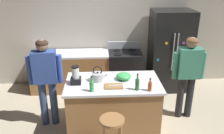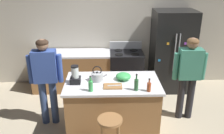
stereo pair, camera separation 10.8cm
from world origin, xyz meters
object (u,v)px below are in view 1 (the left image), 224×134
at_px(mixing_bowl, 124,76).
at_px(cutting_board, 114,86).
at_px(person_by_island_left, 46,75).
at_px(bar_stool, 112,128).
at_px(stove_range, 125,70).
at_px(person_by_sink_right, 188,71).
at_px(refrigerator, 170,51).
at_px(bottle_olive_oil, 137,84).
at_px(bottle_cooking_sauce, 150,86).
at_px(kitchen_island, 113,105).
at_px(blender_appliance, 76,76).
at_px(bottle_soda, 92,86).
at_px(tea_kettle, 98,77).
at_px(chef_knife, 115,85).

bearing_deg(mixing_bowl, cutting_board, -124.15).
height_order(person_by_island_left, bar_stool, person_by_island_left).
height_order(stove_range, person_by_sink_right, person_by_sink_right).
bearing_deg(person_by_island_left, refrigerator, 27.41).
relative_size(person_by_island_left, person_by_sink_right, 1.02).
bearing_deg(bottle_olive_oil, refrigerator, 60.05).
bearing_deg(mixing_bowl, refrigerator, 49.22).
distance_m(person_by_sink_right, bottle_cooking_sauce, 1.04).
relative_size(kitchen_island, blender_appliance, 5.13).
height_order(bottle_soda, tea_kettle, tea_kettle).
height_order(person_by_island_left, blender_appliance, person_by_island_left).
bearing_deg(bar_stool, person_by_island_left, 139.48).
xyz_separation_m(bottle_cooking_sauce, mixing_bowl, (-0.36, 0.44, -0.02)).
distance_m(person_by_sink_right, bottle_olive_oil, 1.18).
height_order(mixing_bowl, cutting_board, mixing_bowl).
bearing_deg(bottle_cooking_sauce, chef_knife, 162.90).
bearing_deg(stove_range, cutting_board, -102.05).
relative_size(refrigerator, person_by_sink_right, 1.17).
relative_size(kitchen_island, bottle_olive_oil, 5.80).
height_order(person_by_island_left, bottle_cooking_sauce, person_by_island_left).
bearing_deg(refrigerator, tea_kettle, -139.02).
distance_m(mixing_bowl, chef_knife, 0.32).
bearing_deg(bottle_olive_oil, bar_stool, -132.47).
xyz_separation_m(refrigerator, mixing_bowl, (-1.21, -1.40, 0.04)).
xyz_separation_m(refrigerator, chef_knife, (-1.37, -1.68, 0.00)).
bearing_deg(bottle_olive_oil, blender_appliance, 163.97).
distance_m(kitchen_island, bottle_olive_oil, 0.73).
xyz_separation_m(person_by_sink_right, chef_knife, (-1.36, -0.45, -0.03)).
distance_m(stove_range, tea_kettle, 1.67).
height_order(person_by_sink_right, bar_stool, person_by_sink_right).
height_order(refrigerator, tea_kettle, refrigerator).
bearing_deg(refrigerator, stove_range, 178.62).
relative_size(person_by_sink_right, blender_appliance, 5.10).
relative_size(bottle_olive_oil, bottle_soda, 1.08).
height_order(bottle_cooking_sauce, chef_knife, bottle_cooking_sauce).
relative_size(blender_appliance, bottle_soda, 1.22).
bearing_deg(person_by_sink_right, bottle_cooking_sauce, -143.55).
distance_m(stove_range, mixing_bowl, 1.52).
bearing_deg(person_by_island_left, kitchen_island, -8.72).
distance_m(person_by_island_left, bottle_cooking_sauce, 1.78).
height_order(blender_appliance, bottle_olive_oil, blender_appliance).
bearing_deg(blender_appliance, bottle_cooking_sauce, -15.29).
height_order(stove_range, person_by_island_left, person_by_island_left).
height_order(person_by_island_left, bottle_olive_oil, person_by_island_left).
bearing_deg(tea_kettle, chef_knife, -40.42).
xyz_separation_m(person_by_island_left, bottle_soda, (0.80, -0.48, 0.02)).
height_order(stove_range, chef_knife, stove_range).
bearing_deg(bar_stool, bottle_olive_oil, 47.53).
bearing_deg(blender_appliance, tea_kettle, 12.65).
xyz_separation_m(person_by_island_left, tea_kettle, (0.90, -0.11, 0.01)).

